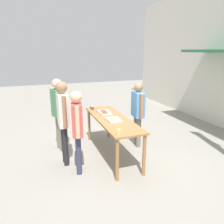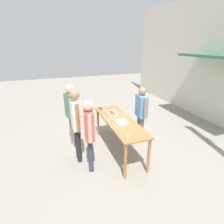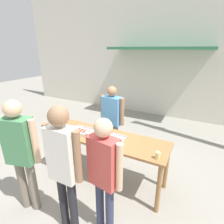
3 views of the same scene
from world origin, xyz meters
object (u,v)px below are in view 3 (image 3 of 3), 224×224
beer_cup (158,156)px  person_server_behind_table (112,116)px  condiment_jar_mustard (54,128)px  person_customer_holding_hotdog (21,148)px  person_customer_waiting_in_line (63,161)px  food_tray_sausages (83,131)px  person_customer_with_cup (104,169)px  condiment_jar_ketchup (58,129)px  food_tray_buns (113,138)px

beer_cup → person_server_behind_table: person_server_behind_table is taller
condiment_jar_mustard → person_customer_holding_hotdog: size_ratio=0.05×
person_customer_waiting_in_line → food_tray_sausages: bearing=-65.3°
person_customer_with_cup → condiment_jar_ketchup: bearing=-17.4°
person_server_behind_table → condiment_jar_ketchup: bearing=-115.8°
food_tray_sausages → condiment_jar_mustard: 0.56m
condiment_jar_ketchup → person_customer_with_cup: size_ratio=0.05×
food_tray_sausages → person_customer_with_cup: size_ratio=0.24×
person_server_behind_table → person_customer_with_cup: size_ratio=0.98×
person_server_behind_table → person_customer_with_cup: 1.87m
person_customer_holding_hotdog → person_customer_with_cup: 1.25m
person_server_behind_table → condiment_jar_mustard: bearing=-119.5°
person_customer_holding_hotdog → person_customer_waiting_in_line: bearing=165.1°
person_customer_waiting_in_line → person_server_behind_table: bearing=-81.4°
beer_cup → person_server_behind_table: 1.64m
condiment_jar_mustard → beer_cup: 1.99m
person_customer_holding_hotdog → person_customer_with_cup: person_customer_holding_hotdog is taller
person_customer_waiting_in_line → food_tray_buns: bearing=-97.5°
food_tray_sausages → condiment_jar_ketchup: (-0.42, -0.20, 0.03)m
condiment_jar_ketchup → beer_cup: bearing=-0.3°
person_customer_holding_hotdog → person_customer_waiting_in_line: size_ratio=0.98×
beer_cup → person_customer_with_cup: bearing=-126.4°
person_server_behind_table → person_customer_waiting_in_line: bearing=-74.7°
person_customer_holding_hotdog → person_customer_with_cup: bearing=174.4°
food_tray_sausages → condiment_jar_mustard: condiment_jar_mustard is taller
person_customer_holding_hotdog → person_customer_waiting_in_line: person_customer_waiting_in_line is taller
condiment_jar_ketchup → person_server_behind_table: size_ratio=0.05×
food_tray_buns → condiment_jar_mustard: 1.19m
beer_cup → person_server_behind_table: size_ratio=0.07×
person_customer_with_cup → condiment_jar_mustard: bearing=-15.6°
food_tray_buns → condiment_jar_ketchup: size_ratio=4.16×
person_customer_with_cup → person_customer_waiting_in_line: size_ratio=0.92×
condiment_jar_ketchup → person_server_behind_table: 1.19m
condiment_jar_ketchup → person_customer_holding_hotdog: bearing=-79.7°
person_server_behind_table → person_customer_with_cup: person_customer_with_cup is taller
food_tray_sausages → food_tray_buns: food_tray_buns is taller
beer_cup → person_customer_waiting_in_line: person_customer_waiting_in_line is taller
condiment_jar_mustard → condiment_jar_ketchup: bearing=5.8°
condiment_jar_mustard → person_customer_with_cup: (1.50, -0.67, 0.07)m
person_server_behind_table → beer_cup: bearing=-33.6°
food_tray_sausages → beer_cup: beer_cup is taller
food_tray_buns → food_tray_sausages: bearing=-179.9°
person_customer_holding_hotdog → beer_cup: bearing=-168.3°
condiment_jar_ketchup → beer_cup: (1.89, -0.01, 0.01)m
food_tray_sausages → person_server_behind_table: size_ratio=0.25×
food_tray_buns → beer_cup: (0.82, -0.21, 0.03)m
condiment_jar_ketchup → person_customer_waiting_in_line: person_customer_waiting_in_line is taller
person_customer_waiting_in_line → person_customer_with_cup: bearing=-156.6°
food_tray_buns → condiment_jar_ketchup: condiment_jar_ketchup is taller
condiment_jar_mustard → beer_cup: size_ratio=0.79×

